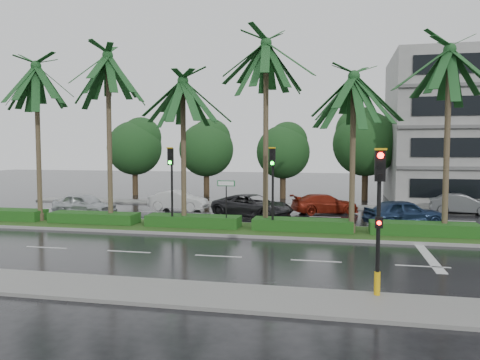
% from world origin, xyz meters
% --- Properties ---
extents(ground, '(120.00, 120.00, 0.00)m').
position_xyz_m(ground, '(0.00, 0.00, 0.00)').
color(ground, black).
rests_on(ground, ground).
extents(near_sidewalk, '(40.00, 2.40, 0.12)m').
position_xyz_m(near_sidewalk, '(0.00, -10.20, 0.06)').
color(near_sidewalk, slate).
rests_on(near_sidewalk, ground).
extents(far_sidewalk, '(40.00, 2.00, 0.12)m').
position_xyz_m(far_sidewalk, '(0.00, 12.00, 0.06)').
color(far_sidewalk, slate).
rests_on(far_sidewalk, ground).
extents(median, '(36.00, 4.00, 0.15)m').
position_xyz_m(median, '(0.00, 1.00, 0.08)').
color(median, gray).
rests_on(median, ground).
extents(hedge, '(35.20, 1.40, 0.60)m').
position_xyz_m(hedge, '(0.00, 1.00, 0.45)').
color(hedge, '#134316').
rests_on(hedge, median).
extents(lane_markings, '(34.00, 13.06, 0.01)m').
position_xyz_m(lane_markings, '(3.04, -0.43, 0.01)').
color(lane_markings, silver).
rests_on(lane_markings, ground).
extents(palm_row, '(26.30, 4.20, 10.62)m').
position_xyz_m(palm_row, '(-1.25, 1.02, 8.37)').
color(palm_row, '#493E2A').
rests_on(palm_row, median).
extents(signal_near, '(0.34, 0.45, 4.36)m').
position_xyz_m(signal_near, '(6.00, -9.39, 2.50)').
color(signal_near, black).
rests_on(signal_near, near_sidewalk).
extents(signal_median_left, '(0.34, 0.42, 4.36)m').
position_xyz_m(signal_median_left, '(-4.00, 0.30, 3.00)').
color(signal_median_left, black).
rests_on(signal_median_left, median).
extents(signal_median_right, '(0.34, 0.42, 4.36)m').
position_xyz_m(signal_median_right, '(1.50, 0.30, 3.00)').
color(signal_median_right, black).
rests_on(signal_median_right, median).
extents(street_sign, '(0.95, 0.09, 2.60)m').
position_xyz_m(street_sign, '(-1.00, 0.48, 2.12)').
color(street_sign, black).
rests_on(street_sign, median).
extents(bg_trees, '(32.83, 5.50, 7.94)m').
position_xyz_m(bg_trees, '(-0.25, 17.59, 4.67)').
color(bg_trees, '#352518').
rests_on(bg_trees, ground).
extents(car_silver, '(2.47, 4.60, 1.49)m').
position_xyz_m(car_silver, '(-11.50, 4.23, 0.74)').
color(car_silver, silver).
rests_on(car_silver, ground).
extents(car_white, '(1.80, 4.32, 1.39)m').
position_xyz_m(car_white, '(-6.43, 8.21, 0.70)').
color(car_white, silver).
rests_on(car_white, ground).
extents(car_darkgrey, '(4.24, 5.86, 1.48)m').
position_xyz_m(car_darkgrey, '(-0.56, 5.90, 0.74)').
color(car_darkgrey, '#232326').
rests_on(car_darkgrey, ground).
extents(car_red, '(3.55, 4.95, 1.33)m').
position_xyz_m(car_red, '(3.94, 8.65, 0.67)').
color(car_red, maroon).
rests_on(car_red, ground).
extents(car_blue, '(3.45, 4.85, 1.53)m').
position_xyz_m(car_blue, '(8.50, 4.46, 0.77)').
color(car_blue, navy).
rests_on(car_blue, ground).
extents(car_grey, '(1.89, 4.23, 1.35)m').
position_xyz_m(car_grey, '(13.00, 10.34, 0.68)').
color(car_grey, '#5A5C5F').
rests_on(car_grey, ground).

